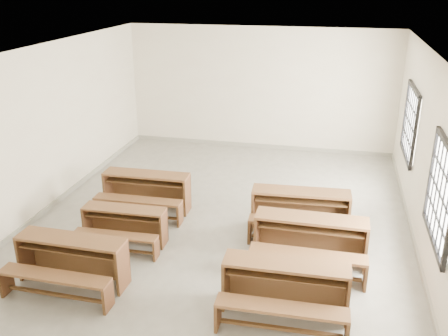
% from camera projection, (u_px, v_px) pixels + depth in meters
% --- Properties ---
extents(room, '(8.50, 8.50, 3.20)m').
position_uv_depth(room, '(229.00, 109.00, 8.95)').
color(room, gray).
rests_on(room, ground).
extents(desk_set_0, '(1.69, 0.90, 0.75)m').
position_uv_depth(desk_set_0, '(71.00, 258.00, 7.46)').
color(desk_set_0, brown).
rests_on(desk_set_0, ground).
extents(desk_set_1, '(1.47, 0.79, 0.65)m').
position_uv_depth(desk_set_1, '(124.00, 223.00, 8.63)').
color(desk_set_1, brown).
rests_on(desk_set_1, ground).
extents(desk_set_2, '(1.72, 0.92, 0.76)m').
position_uv_depth(desk_set_2, '(146.00, 189.00, 9.83)').
color(desk_set_2, brown).
rests_on(desk_set_2, ground).
extents(desk_set_3, '(1.73, 0.92, 0.77)m').
position_uv_depth(desk_set_3, '(285.00, 285.00, 6.78)').
color(desk_set_3, brown).
rests_on(desk_set_3, ground).
extents(desk_set_4, '(1.79, 0.94, 0.80)m').
position_uv_depth(desk_set_4, '(310.00, 238.00, 7.98)').
color(desk_set_4, brown).
rests_on(desk_set_4, ground).
extents(desk_set_5, '(1.81, 1.01, 0.79)m').
position_uv_depth(desk_set_5, '(300.00, 209.00, 8.98)').
color(desk_set_5, brown).
rests_on(desk_set_5, ground).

